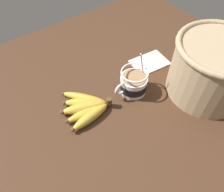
% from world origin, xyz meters
% --- Properties ---
extents(table, '(1.20, 1.20, 0.03)m').
position_xyz_m(table, '(0.00, 0.00, 0.01)').
color(table, '#422819').
rests_on(table, ground).
extents(coffee_mug, '(0.14, 0.10, 0.16)m').
position_xyz_m(coffee_mug, '(-0.02, -0.04, 0.07)').
color(coffee_mug, silver).
rests_on(coffee_mug, table).
extents(banana_bunch, '(0.17, 0.18, 0.04)m').
position_xyz_m(banana_bunch, '(0.16, -0.06, 0.05)').
color(banana_bunch, '#4C381E').
rests_on(banana_bunch, table).
extents(woven_basket, '(0.29, 0.29, 0.20)m').
position_xyz_m(woven_basket, '(-0.23, 0.12, 0.14)').
color(woven_basket, tan).
rests_on(woven_basket, table).
extents(napkin, '(0.16, 0.12, 0.01)m').
position_xyz_m(napkin, '(-0.17, -0.11, 0.03)').
color(napkin, white).
rests_on(napkin, table).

